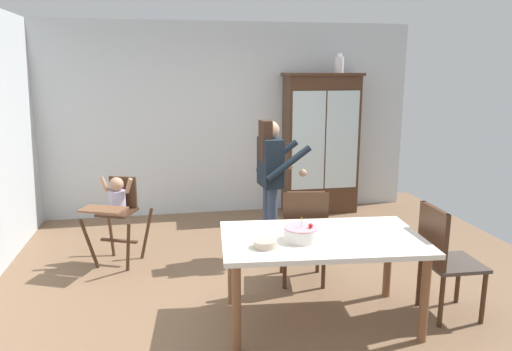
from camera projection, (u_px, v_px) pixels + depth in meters
The scene contains 11 objects.
ground_plane at pixel (266, 287), 4.62m from camera, with size 6.24×6.24×0.00m, color brown.
wall_back at pixel (229, 120), 6.85m from camera, with size 5.32×0.06×2.70m, color silver.
china_cabinet at pixel (320, 143), 6.90m from camera, with size 1.10×0.48×2.00m.
ceramic_vase at pixel (339, 64), 6.71m from camera, with size 0.13×0.13×0.27m.
high_chair_with_toddler at pixel (117, 205), 5.06m from camera, with size 0.75×0.82×0.95m.
adult_person at pixel (271, 172), 5.16m from camera, with size 0.53×0.51×1.53m.
dining_table at pixel (322, 247), 3.87m from camera, with size 1.68×1.08×0.74m.
birthday_cake at pixel (301, 234), 3.76m from camera, with size 0.28×0.28×0.19m.
serving_bowl at pixel (265, 244), 3.61m from camera, with size 0.18×0.18×0.06m, color #C6AD93.
dining_chair_far_side at pixel (304, 230), 4.56m from camera, with size 0.51×0.51×0.96m.
dining_chair_right_end at pixel (442, 254), 3.98m from camera, with size 0.45×0.45×0.96m.
Camera 1 is at (-0.88, -4.18, 2.05)m, focal length 33.63 mm.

